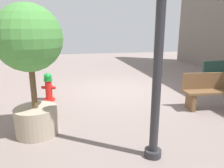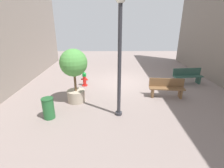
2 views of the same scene
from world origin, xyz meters
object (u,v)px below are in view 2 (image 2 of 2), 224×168
Objects in this scene: fire_hydrant at (85,79)px; bench_near at (187,76)px; bench_far at (166,87)px; trash_bin at (48,108)px; planter_tree at (74,69)px; street_lamp at (120,47)px.

bench_near is (-6.29, -0.34, 0.08)m from fire_hydrant.
trash_bin is at bearing 20.61° from bench_far.
fire_hydrant is at bearing -104.10° from trash_bin.
planter_tree is 0.56× the size of street_lamp.
bench_far is 2.06× the size of trash_bin.
bench_near is at bearing -176.86° from fire_hydrant.
trash_bin is (0.80, 1.47, -1.20)m from planter_tree.
fire_hydrant is 0.19× the size of street_lamp.
fire_hydrant is 3.68m from trash_bin.
street_lamp reaches higher than trash_bin.
bench_near is at bearing -134.59° from bench_far.
planter_tree is at bearing 20.94° from bench_near.
bench_near is 8.19m from trash_bin.
planter_tree is 2.61m from street_lamp.
planter_tree reaches higher than trash_bin.
street_lamp reaches higher than bench_near.
bench_far reaches higher than fire_hydrant.
planter_tree is 2.93× the size of trash_bin.
fire_hydrant is 0.33× the size of planter_tree.
fire_hydrant is at bearing -60.45° from street_lamp.
fire_hydrant is at bearing -19.75° from bench_far.
fire_hydrant is 4.51m from street_lamp.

